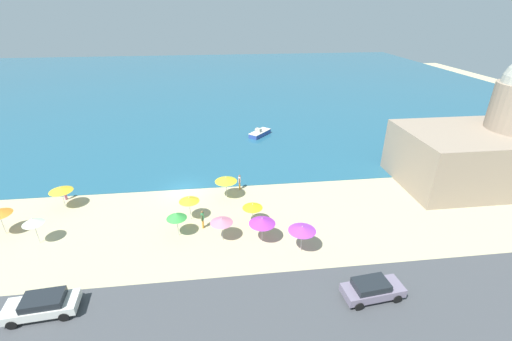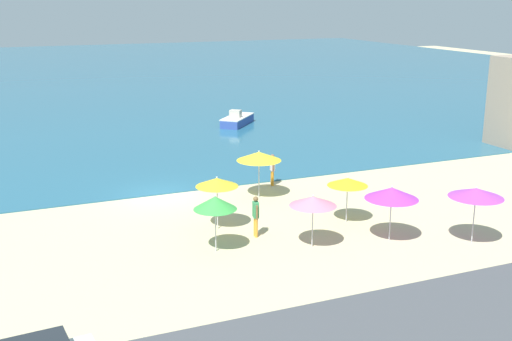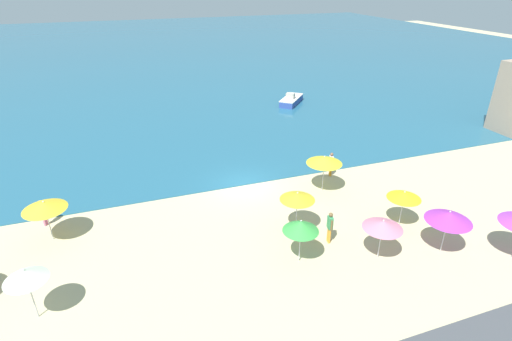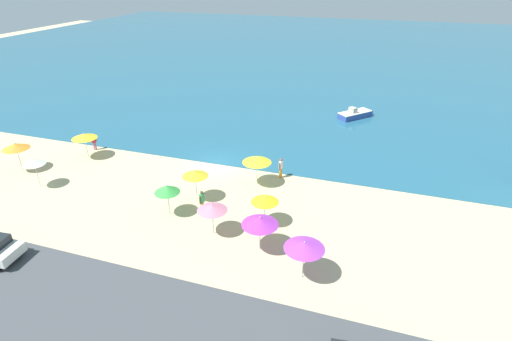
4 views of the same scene
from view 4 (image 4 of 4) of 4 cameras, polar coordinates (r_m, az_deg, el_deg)
ground_plane at (r=35.26m, az=-5.86°, el=0.93°), size 160.00×160.00×0.00m
sea at (r=86.19m, az=9.36°, el=16.63°), size 150.00×110.00×0.05m
coastal_road at (r=23.05m, az=-24.79°, el=-18.40°), size 80.00×8.00×0.06m
beach_umbrella_0 at (r=38.57m, az=-31.13°, el=3.00°), size 2.14×2.14×2.56m
beach_umbrella_1 at (r=25.40m, az=-6.29°, el=-5.30°), size 1.94×1.94×2.25m
beach_umbrella_2 at (r=34.97m, az=-29.19°, el=1.15°), size 1.70×1.70×2.52m
beach_umbrella_3 at (r=27.77m, az=-12.60°, el=-2.58°), size 1.75×1.75×2.40m
beach_umbrella_4 at (r=29.16m, az=-8.69°, el=-0.47°), size 1.89×1.89×2.41m
beach_umbrella_5 at (r=26.21m, az=1.28°, el=-4.17°), size 1.84×1.84×2.16m
beach_umbrella_6 at (r=21.95m, az=6.93°, el=-10.59°), size 2.25×2.25×2.46m
beach_umbrella_7 at (r=38.60m, az=-23.34°, el=4.55°), size 2.21×2.21×2.37m
beach_umbrella_8 at (r=23.84m, az=0.58°, el=-7.23°), size 2.25×2.25×2.40m
beach_umbrella_9 at (r=30.89m, az=0.13°, el=1.55°), size 2.28×2.28×2.46m
bather_0 at (r=28.05m, az=-7.72°, el=-4.28°), size 0.28×0.56×1.81m
bather_1 at (r=32.48m, az=3.57°, el=0.53°), size 0.30×0.56×1.74m
bather_2 at (r=40.45m, az=-22.16°, el=3.94°), size 0.36×0.52×1.60m
skiff_nearshore at (r=47.17m, az=13.98°, el=7.81°), size 3.77×4.04×1.26m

